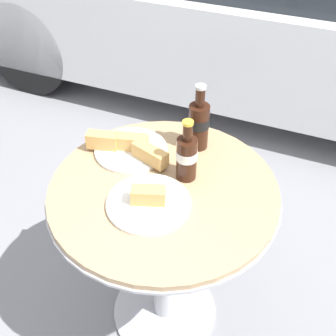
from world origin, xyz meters
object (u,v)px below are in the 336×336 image
object	(u,v)px
cola_bottle_right	(199,124)
lunch_plate_near	(130,148)
lunch_plate_far	(149,201)
cola_bottle_left	(187,156)
bistro_table	(164,228)

from	to	relation	value
cola_bottle_right	lunch_plate_near	distance (m)	0.25
lunch_plate_near	lunch_plate_far	world-z (taller)	lunch_plate_near
lunch_plate_near	cola_bottle_right	bearing A→B (deg)	32.53
cola_bottle_left	lunch_plate_near	xyz separation A→B (m)	(-0.22, 0.04, -0.06)
bistro_table	cola_bottle_left	xyz separation A→B (m)	(0.05, 0.07, 0.28)
bistro_table	lunch_plate_near	distance (m)	0.30
cola_bottle_right	lunch_plate_far	xyz separation A→B (m)	(-0.04, -0.33, -0.08)
cola_bottle_left	lunch_plate_near	bearing A→B (deg)	170.14
cola_bottle_left	cola_bottle_right	world-z (taller)	cola_bottle_right
cola_bottle_right	bistro_table	bearing A→B (deg)	-96.59
bistro_table	cola_bottle_right	world-z (taller)	cola_bottle_right
cola_bottle_left	cola_bottle_right	bearing A→B (deg)	96.79
bistro_table	lunch_plate_far	xyz separation A→B (m)	(-0.01, -0.09, 0.21)
bistro_table	cola_bottle_left	distance (m)	0.30
lunch_plate_near	cola_bottle_left	bearing A→B (deg)	-9.86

